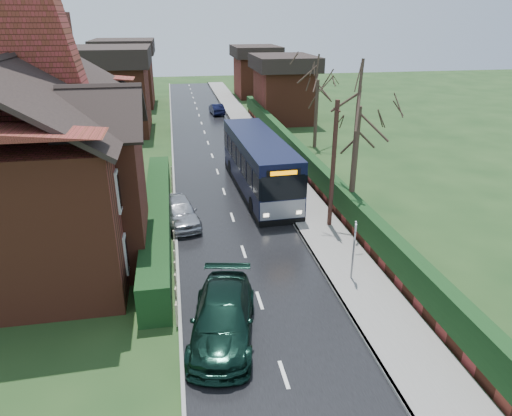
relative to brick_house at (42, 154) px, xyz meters
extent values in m
plane|color=#304C20|center=(8.73, -4.78, -4.38)|extent=(140.00, 140.00, 0.00)
cube|color=black|center=(8.73, 5.22, -4.37)|extent=(6.00, 100.00, 0.02)
cube|color=slate|center=(12.98, 5.22, -4.31)|extent=(2.50, 100.00, 0.14)
cube|color=gray|center=(11.78, 5.22, -4.31)|extent=(0.12, 100.00, 0.14)
cube|color=gray|center=(5.68, 5.22, -4.33)|extent=(0.12, 100.00, 0.10)
cube|color=black|center=(4.83, 0.22, -3.58)|extent=(1.20, 16.00, 1.60)
cube|color=maroon|center=(14.53, 5.22, -4.08)|extent=(0.30, 50.00, 0.60)
cube|color=black|center=(14.53, 5.22, -3.18)|extent=(0.60, 50.00, 1.20)
cube|color=maroon|center=(-0.27, 0.22, -1.38)|extent=(8.00, 14.00, 6.00)
cube|color=maroon|center=(3.23, -2.78, -1.38)|extent=(2.50, 4.00, 6.00)
cube|color=brown|center=(0.73, 4.22, 4.82)|extent=(0.90, 1.40, 2.20)
cube|color=silver|center=(3.78, -4.78, -2.78)|extent=(0.08, 1.20, 1.60)
cube|color=black|center=(3.81, -4.78, -2.78)|extent=(0.03, 0.95, 1.35)
cube|color=silver|center=(3.78, -4.78, -0.18)|extent=(0.08, 1.20, 1.60)
cube|color=black|center=(3.81, -4.78, -0.18)|extent=(0.03, 0.95, 1.35)
cube|color=silver|center=(3.78, -0.78, -2.78)|extent=(0.08, 1.20, 1.60)
cube|color=black|center=(3.81, -0.78, -2.78)|extent=(0.03, 0.95, 1.35)
cube|color=silver|center=(3.78, -0.78, -0.18)|extent=(0.08, 1.20, 1.60)
cube|color=black|center=(3.81, -0.78, -0.18)|extent=(0.03, 0.95, 1.35)
cube|color=silver|center=(3.78, 3.22, -2.78)|extent=(0.08, 1.20, 1.60)
cube|color=black|center=(3.81, 3.22, -2.78)|extent=(0.03, 0.95, 1.35)
cube|color=silver|center=(3.78, 3.22, -0.18)|extent=(0.08, 1.20, 1.60)
cube|color=black|center=(3.81, 3.22, -0.18)|extent=(0.03, 0.95, 1.35)
cube|color=silver|center=(3.78, 5.72, -2.78)|extent=(0.08, 1.20, 1.60)
cube|color=black|center=(3.81, 5.72, -2.78)|extent=(0.03, 0.95, 1.35)
cube|color=silver|center=(3.78, 5.72, -0.18)|extent=(0.08, 1.20, 1.60)
cube|color=black|center=(3.81, 5.72, -0.18)|extent=(0.03, 0.95, 1.35)
cube|color=black|center=(10.93, 5.21, -3.45)|extent=(2.98, 11.17, 1.15)
cube|color=black|center=(10.93, 5.21, -2.27)|extent=(3.00, 11.17, 1.21)
cube|color=black|center=(10.93, 5.21, -1.33)|extent=(2.98, 11.17, 0.66)
cube|color=black|center=(10.93, 5.21, -4.20)|extent=(2.98, 11.17, 0.35)
cube|color=gray|center=(11.16, -0.27, -3.47)|extent=(2.42, 0.22, 1.01)
cube|color=black|center=(11.17, -0.30, -2.26)|extent=(2.27, 0.17, 1.31)
cube|color=black|center=(11.17, -0.30, -1.46)|extent=(1.76, 0.15, 0.35)
cube|color=#FF8C00|center=(11.17, -0.34, -1.46)|extent=(1.38, 0.10, 0.22)
cube|color=black|center=(11.16, -0.28, -4.15)|extent=(2.47, 0.24, 0.30)
cube|color=#FFF2CC|center=(10.29, -0.37, -3.67)|extent=(0.28, 0.06, 0.18)
cube|color=#FFF2CC|center=(12.05, -0.30, -3.67)|extent=(0.28, 0.06, 0.18)
cylinder|color=black|center=(9.95, 1.62, -3.89)|extent=(0.32, 0.98, 0.97)
cylinder|color=black|center=(12.22, 1.71, -3.89)|extent=(0.32, 0.98, 0.97)
cylinder|color=black|center=(9.65, 8.70, -3.89)|extent=(0.32, 0.98, 0.97)
cylinder|color=black|center=(11.92, 8.80, -3.89)|extent=(0.32, 0.98, 0.97)
imported|color=#B2B2B7|center=(5.93, 0.96, -3.68)|extent=(2.35, 4.29, 1.38)
imported|color=black|center=(7.13, -8.59, -3.64)|extent=(2.99, 5.37, 1.47)
imported|color=black|center=(10.73, 29.58, -3.79)|extent=(1.55, 3.67, 1.18)
cylinder|color=slate|center=(12.73, -6.00, -3.05)|extent=(0.08, 0.08, 2.66)
cube|color=white|center=(12.73, -6.00, -1.91)|extent=(0.19, 0.39, 0.30)
cube|color=white|center=(12.73, -6.00, -2.29)|extent=(0.17, 0.35, 0.27)
cylinder|color=black|center=(13.53, -0.84, -1.11)|extent=(0.22, 0.22, 6.52)
cube|color=black|center=(13.53, -0.84, 1.68)|extent=(0.09, 0.84, 0.07)
cylinder|color=#35271F|center=(14.73, -0.57, -1.30)|extent=(0.30, 0.30, 6.15)
cylinder|color=#382921|center=(17.39, 14.34, -1.64)|extent=(0.29, 0.29, 5.47)
camera|label=1|loc=(5.97, -21.29, 5.74)|focal=32.00mm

